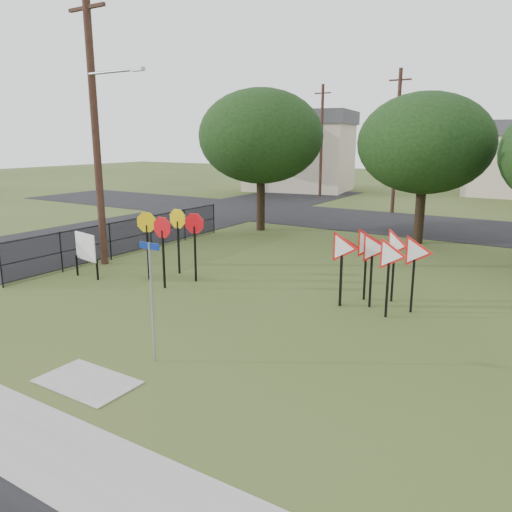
{
  "coord_description": "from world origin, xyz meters",
  "views": [
    {
      "loc": [
        7.73,
        -8.34,
        4.77
      ],
      "look_at": [
        0.61,
        3.0,
        1.6
      ],
      "focal_mm": 35.0,
      "sensor_mm": 36.0,
      "label": 1
    }
  ],
  "objects": [
    {
      "name": "fence_run",
      "position": [
        -7.6,
        6.25,
        0.78
      ],
      "size": [
        0.05,
        11.55,
        1.5
      ],
      "color": "black",
      "rests_on": "ground"
    },
    {
      "name": "house_left",
      "position": [
        -14.0,
        34.0,
        3.65
      ],
      "size": [
        10.58,
        8.88,
        7.2
      ],
      "color": "beige",
      "rests_on": "ground"
    },
    {
      "name": "stop_sign_cluster",
      "position": [
        -3.5,
        4.13,
        1.76
      ],
      "size": [
        2.23,
        1.68,
        2.37
      ],
      "color": "black",
      "rests_on": "ground"
    },
    {
      "name": "street_far",
      "position": [
        0.0,
        20.0,
        0.01
      ],
      "size": [
        60.0,
        8.0,
        0.02
      ],
      "primitive_type": "cube",
      "color": "black",
      "rests_on": "ground"
    },
    {
      "name": "info_board",
      "position": [
        -6.24,
        2.8,
        1.05
      ],
      "size": [
        1.25,
        0.28,
        1.59
      ],
      "color": "black",
      "rests_on": "ground"
    },
    {
      "name": "curb_pad",
      "position": [
        0.0,
        -2.4,
        0.01
      ],
      "size": [
        2.0,
        1.2,
        0.02
      ],
      "primitive_type": "cube",
      "color": "gray",
      "rests_on": "ground"
    },
    {
      "name": "street_left",
      "position": [
        -12.0,
        10.0,
        0.01
      ],
      "size": [
        8.0,
        50.0,
        0.02
      ],
      "primitive_type": "cube",
      "color": "black",
      "rests_on": "ground"
    },
    {
      "name": "far_pole_a",
      "position": [
        -2.0,
        24.0,
        4.6
      ],
      "size": [
        1.4,
        0.24,
        9.0
      ],
      "color": "#42281E",
      "rests_on": "ground"
    },
    {
      "name": "ground",
      "position": [
        0.0,
        0.0,
        0.0
      ],
      "size": [
        140.0,
        140.0,
        0.0
      ],
      "primitive_type": "plane",
      "color": "#36491B"
    },
    {
      "name": "far_pole_c",
      "position": [
        -10.0,
        30.0,
        4.6
      ],
      "size": [
        1.4,
        0.24,
        9.0
      ],
      "color": "#42281E",
      "rests_on": "ground"
    },
    {
      "name": "utility_pole_main",
      "position": [
        -7.24,
        4.5,
        5.21
      ],
      "size": [
        3.55,
        0.33,
        10.0
      ],
      "color": "#42281E",
      "rests_on": "ground"
    },
    {
      "name": "yield_sign_cluster",
      "position": [
        3.25,
        5.09,
        1.66
      ],
      "size": [
        2.89,
        1.74,
        2.24
      ],
      "color": "black",
      "rests_on": "ground"
    },
    {
      "name": "tree_near_left",
      "position": [
        -6.0,
        14.0,
        4.86
      ],
      "size": [
        6.4,
        6.4,
        7.27
      ],
      "color": "black",
      "rests_on": "ground"
    },
    {
      "name": "tree_far_left",
      "position": [
        -16.0,
        30.0,
        5.17
      ],
      "size": [
        6.8,
        6.8,
        7.73
      ],
      "color": "black",
      "rests_on": "ground"
    },
    {
      "name": "tree_near_mid",
      "position": [
        2.0,
        15.0,
        4.54
      ],
      "size": [
        6.0,
        6.0,
        6.8
      ],
      "color": "black",
      "rests_on": "ground"
    },
    {
      "name": "street_name_sign",
      "position": [
        0.46,
        -0.94,
        1.54
      ],
      "size": [
        0.55,
        0.05,
        2.66
      ],
      "color": "#9D9FA6",
      "rests_on": "ground"
    },
    {
      "name": "sidewalk",
      "position": [
        0.0,
        -4.2,
        0.01
      ],
      "size": [
        30.0,
        1.6,
        0.02
      ],
      "primitive_type": "cube",
      "color": "gray",
      "rests_on": "ground"
    }
  ]
}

